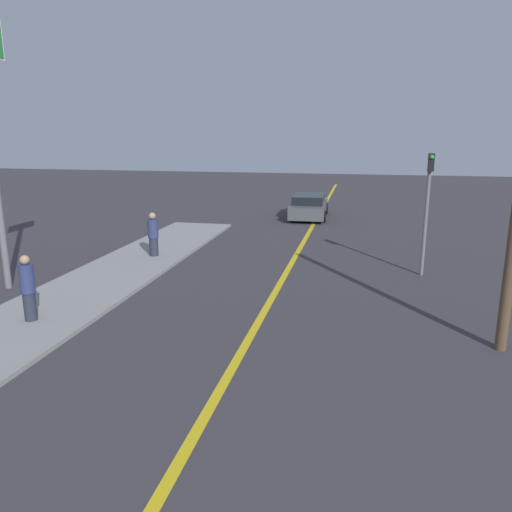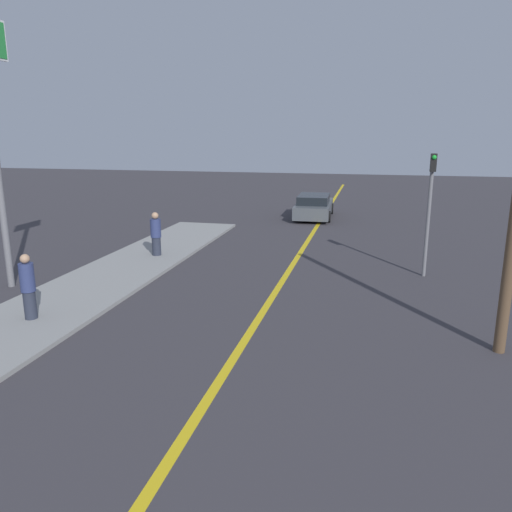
{
  "view_description": "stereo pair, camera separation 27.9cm",
  "coord_description": "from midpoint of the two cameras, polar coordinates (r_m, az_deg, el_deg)",
  "views": [
    {
      "loc": [
        2.37,
        1.92,
        4.57
      ],
      "look_at": [
        -0.52,
        15.48,
        1.13
      ],
      "focal_mm": 35.0,
      "sensor_mm": 36.0,
      "label": 1
    },
    {
      "loc": [
        2.64,
        1.98,
        4.57
      ],
      "look_at": [
        -0.52,
        15.48,
        1.13
      ],
      "focal_mm": 35.0,
      "sensor_mm": 36.0,
      "label": 2
    }
  ],
  "objects": [
    {
      "name": "sidewalk_left",
      "position": [
        14.25,
        -21.8,
        -5.6
      ],
      "size": [
        2.96,
        25.73,
        0.11
      ],
      "color": "gray",
      "rests_on": "ground_plane"
    },
    {
      "name": "pedestrian_by_sign",
      "position": [
        18.87,
        -10.96,
        2.47
      ],
      "size": [
        0.39,
        0.39,
        1.62
      ],
      "color": "#282D3D",
      "rests_on": "sidewalk_left"
    },
    {
      "name": "car_ahead_center",
      "position": [
        27.8,
        6.92,
        5.65
      ],
      "size": [
        2.09,
        4.71,
        1.28
      ],
      "rotation": [
        0.0,
        0.0,
        0.03
      ],
      "color": "#4C5156",
      "rests_on": "ground_plane"
    },
    {
      "name": "traffic_light",
      "position": [
        16.79,
        19.69,
        5.79
      ],
      "size": [
        0.18,
        0.4,
        3.95
      ],
      "color": "slate",
      "rests_on": "ground_plane"
    },
    {
      "name": "pedestrian_far_standing",
      "position": [
        13.31,
        -24.06,
        -3.23
      ],
      "size": [
        0.35,
        0.35,
        1.64
      ],
      "color": "#282D3D",
      "rests_on": "sidewalk_left"
    },
    {
      "name": "road_center_line",
      "position": [
        16.87,
        4.17,
        -1.82
      ],
      "size": [
        0.2,
        60.0,
        0.01
      ],
      "color": "gold",
      "rests_on": "ground_plane"
    }
  ]
}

